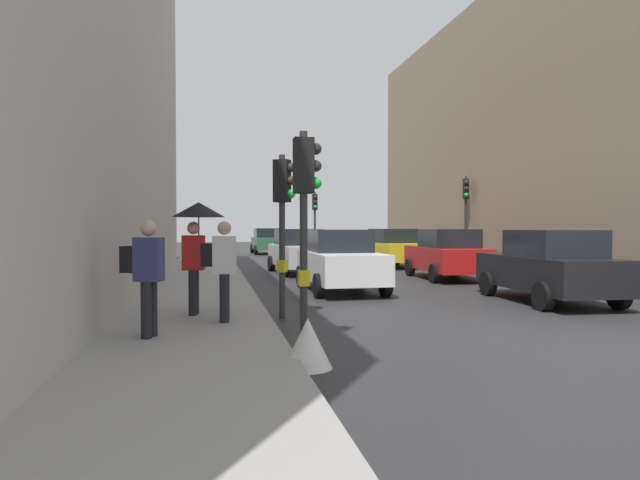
% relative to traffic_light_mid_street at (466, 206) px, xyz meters
% --- Properties ---
extents(ground_plane, '(120.00, 120.00, 0.00)m').
position_rel_traffic_light_mid_street_xyz_m(ground_plane, '(-4.53, -12.90, -2.72)').
color(ground_plane, '#28282B').
extents(sidewalk_kerb, '(2.83, 40.00, 0.16)m').
position_rel_traffic_light_mid_street_xyz_m(sidewalk_kerb, '(-10.78, -6.90, -2.64)').
color(sidewalk_kerb, gray).
rests_on(sidewalk_kerb, ground).
extents(building_facade_right, '(12.00, 24.26, 11.23)m').
position_rel_traffic_light_mid_street_xyz_m(building_facade_right, '(6.31, -0.94, 2.89)').
color(building_facade_right, gray).
rests_on(building_facade_right, ground).
extents(traffic_light_mid_street, '(0.33, 0.45, 3.95)m').
position_rel_traffic_light_mid_street_xyz_m(traffic_light_mid_street, '(0.00, 0.00, 0.00)').
color(traffic_light_mid_street, '#2D2D2D').
rests_on(traffic_light_mid_street, ground).
extents(traffic_light_near_right, '(0.44, 0.36, 3.26)m').
position_rel_traffic_light_mid_street_xyz_m(traffic_light_near_right, '(-9.04, -10.32, -0.47)').
color(traffic_light_near_right, '#2D2D2D').
rests_on(traffic_light_near_right, ground).
extents(traffic_light_far_median, '(0.25, 0.43, 3.71)m').
position_rel_traffic_light_mid_street_xyz_m(traffic_light_far_median, '(-5.01, 7.48, -0.17)').
color(traffic_light_far_median, '#2D2D2D').
rests_on(traffic_light_far_median, ground).
extents(traffic_light_near_left, '(0.43, 0.24, 3.28)m').
position_rel_traffic_light_mid_street_xyz_m(traffic_light_near_left, '(-9.04, -12.89, -0.46)').
color(traffic_light_near_left, '#2D2D2D').
rests_on(traffic_light_near_left, ground).
extents(car_green_estate, '(2.11, 4.25, 1.76)m').
position_rel_traffic_light_mid_street_xyz_m(car_green_estate, '(-6.71, 16.32, -1.85)').
color(car_green_estate, '#2D6038').
rests_on(car_green_estate, ground).
extents(car_white_compact, '(2.04, 4.21, 1.76)m').
position_rel_traffic_light_mid_street_xyz_m(car_white_compact, '(-6.85, -5.99, -1.85)').
color(car_white_compact, silver).
rests_on(car_white_compact, ground).
extents(car_yellow_taxi, '(2.24, 4.31, 1.76)m').
position_rel_traffic_light_mid_street_xyz_m(car_yellow_taxi, '(-2.37, 2.74, -1.85)').
color(car_yellow_taxi, yellow).
rests_on(car_yellow_taxi, ground).
extents(car_silver_hatchback, '(2.25, 4.32, 1.76)m').
position_rel_traffic_light_mid_street_xyz_m(car_silver_hatchback, '(-7.03, 0.14, -1.85)').
color(car_silver_hatchback, '#BCBCC1').
rests_on(car_silver_hatchback, ground).
extents(car_dark_suv, '(2.21, 4.30, 1.76)m').
position_rel_traffic_light_mid_street_xyz_m(car_dark_suv, '(-2.40, -9.24, -1.85)').
color(car_dark_suv, black).
rests_on(car_dark_suv, ground).
extents(car_red_sedan, '(2.23, 4.31, 1.76)m').
position_rel_traffic_light_mid_street_xyz_m(car_red_sedan, '(-2.33, -3.24, -1.85)').
color(car_red_sedan, red).
rests_on(car_red_sedan, ground).
extents(pedestrian_with_umbrella, '(1.00, 1.00, 2.14)m').
position_rel_traffic_light_mid_street_xyz_m(pedestrian_with_umbrella, '(-10.71, -10.48, -0.88)').
color(pedestrian_with_umbrella, black).
rests_on(pedestrian_with_umbrella, sidewalk_kerb).
extents(pedestrian_with_grey_backpack, '(0.66, 0.45, 1.77)m').
position_rel_traffic_light_mid_street_xyz_m(pedestrian_with_grey_backpack, '(-11.41, -12.52, -1.56)').
color(pedestrian_with_grey_backpack, black).
rests_on(pedestrian_with_grey_backpack, sidewalk_kerb).
extents(pedestrian_with_black_backpack, '(0.62, 0.36, 1.77)m').
position_rel_traffic_light_mid_street_xyz_m(pedestrian_with_black_backpack, '(-10.27, -11.36, -1.56)').
color(pedestrian_with_black_backpack, black).
rests_on(pedestrian_with_black_backpack, sidewalk_kerb).
extents(warning_sign_triangle, '(0.64, 0.64, 0.65)m').
position_rel_traffic_light_mid_street_xyz_m(warning_sign_triangle, '(-9.22, -14.16, -2.40)').
color(warning_sign_triangle, silver).
rests_on(warning_sign_triangle, ground).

